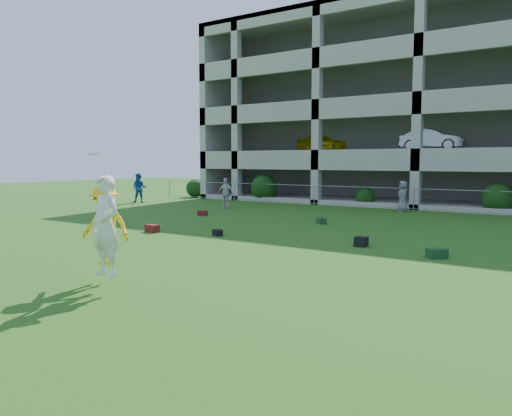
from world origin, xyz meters
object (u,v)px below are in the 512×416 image
Objects in this scene: bystander_b at (225,193)px; frisbee_contest at (106,225)px; bystander_c at (403,196)px; crate_d at (361,242)px; bystander_a at (139,188)px; parking_garage at (455,110)px.

frisbee_contest is (8.43, -15.06, 0.44)m from bystander_b.
crate_d is at bearing -17.76° from bystander_c.
parking_garage is (15.76, 13.69, 5.08)m from bystander_a.
parking_garage reaches higher than bystander_a.
frisbee_contest is (-0.26, -18.92, 0.49)m from bystander_c.
bystander_b is 1.06× the size of bystander_c.
frisbee_contest is (15.26, -15.01, 0.36)m from bystander_a.
bystander_b reaches higher than bystander_c.
bystander_a is 1.10× the size of bystander_b.
frisbee_contest is 29.10m from parking_garage.
crate_d is 8.12m from frisbee_contest.
bystander_a is 5.32× the size of crate_d.
bystander_c is 0.05× the size of parking_garage.
bystander_c is 11.09m from parking_garage.
bystander_a reaches higher than bystander_c.
bystander_a is at bearing 135.47° from frisbee_contest.
bystander_b is (6.83, 0.05, -0.08)m from bystander_a.
bystander_a is 21.49m from parking_garage.
parking_garage reaches higher than crate_d.
crate_d is (2.35, -11.32, -0.65)m from bystander_c.
crate_d is 0.01× the size of parking_garage.
bystander_a is 0.75× the size of frisbee_contest.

